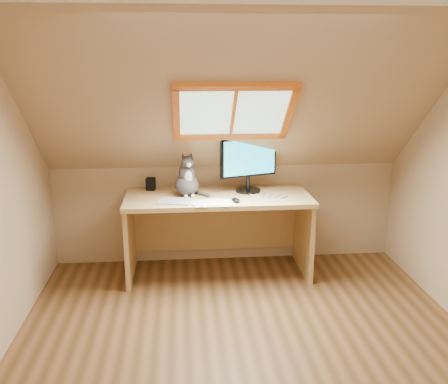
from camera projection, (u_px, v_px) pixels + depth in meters
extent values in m
plane|color=brown|center=(247.00, 351.00, 3.64)|extent=(3.50, 3.50, 0.00)
cube|color=tan|center=(321.00, 332.00, 1.64)|extent=(3.50, 0.02, 2.40)
cube|color=tan|center=(226.00, 213.00, 5.19)|extent=(3.50, 0.02, 1.00)
cube|color=tan|center=(234.00, 103.00, 4.13)|extent=(3.50, 1.56, 1.41)
cube|color=#B2E0CC|center=(233.00, 111.00, 4.22)|extent=(0.90, 0.53, 0.48)
cube|color=orange|center=(233.00, 111.00, 4.22)|extent=(1.02, 0.64, 0.59)
cube|color=tan|center=(218.00, 197.00, 4.75)|extent=(1.76, 0.77, 0.04)
cube|color=tan|center=(130.00, 239.00, 4.78)|extent=(0.04, 0.69, 0.76)
cube|color=tan|center=(304.00, 234.00, 4.93)|extent=(0.04, 0.69, 0.76)
cube|color=tan|center=(215.00, 225.00, 5.20)|extent=(1.66, 0.03, 0.53)
cylinder|color=black|center=(248.00, 190.00, 4.87)|extent=(0.24, 0.24, 0.02)
cylinder|color=black|center=(248.00, 183.00, 4.84)|extent=(0.04, 0.04, 0.13)
cube|color=black|center=(248.00, 157.00, 4.78)|extent=(0.56, 0.22, 0.38)
cube|color=#0070DD|center=(250.00, 158.00, 4.75)|extent=(0.51, 0.17, 0.33)
ellipsoid|color=#403B39|center=(187.00, 185.00, 4.72)|extent=(0.28, 0.32, 0.20)
ellipsoid|color=#403B39|center=(187.00, 173.00, 4.68)|extent=(0.18, 0.18, 0.21)
ellipsoid|color=silver|center=(188.00, 177.00, 4.62)|extent=(0.08, 0.06, 0.12)
ellipsoid|color=#403B39|center=(188.00, 162.00, 4.60)|extent=(0.14, 0.13, 0.11)
sphere|color=silver|center=(189.00, 165.00, 4.56)|extent=(0.04, 0.04, 0.04)
cone|color=#403B39|center=(183.00, 156.00, 4.60)|extent=(0.06, 0.06, 0.07)
cone|color=#403B39|center=(191.00, 155.00, 4.62)|extent=(0.06, 0.06, 0.07)
cube|color=black|center=(151.00, 184.00, 4.91)|extent=(0.10, 0.10, 0.12)
cube|color=#B2B2B7|center=(175.00, 201.00, 4.52)|extent=(0.33, 0.27, 0.01)
ellipsoid|color=black|center=(236.00, 200.00, 4.51)|extent=(0.10, 0.13, 0.03)
cube|color=white|center=(216.00, 203.00, 4.49)|extent=(0.33, 0.27, 0.00)
cube|color=white|center=(216.00, 203.00, 4.49)|extent=(0.32, 0.24, 0.00)
cube|color=white|center=(216.00, 202.00, 4.49)|extent=(0.35, 0.30, 0.00)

